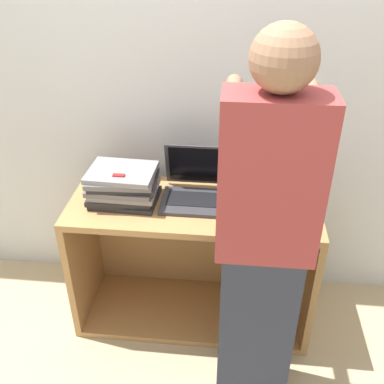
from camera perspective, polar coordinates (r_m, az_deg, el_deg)
name	(u,v)px	position (r m, az deg, el deg)	size (l,w,h in m)	color
ground_plane	(189,346)	(2.67, -0.43, -18.96)	(12.00, 12.00, 0.00)	tan
wall_back	(200,102)	(2.48, 1.08, 11.31)	(8.00, 0.05, 2.40)	silver
cart	(195,253)	(2.63, 0.34, -7.80)	(1.30, 0.53, 0.79)	#A87A47
laptop_open	(195,189)	(2.35, 0.33, 0.34)	(0.34, 0.32, 0.27)	#333338
laptop_stack_left	(123,185)	(2.34, -8.73, 0.89)	(0.36, 0.28, 0.18)	#232326
laptop_stack_right	(265,197)	(2.29, 9.26, -0.68)	(0.35, 0.27, 0.13)	#232326
person	(264,242)	(1.90, 9.16, -6.27)	(0.40, 0.54, 1.79)	#2D3342
inventory_tag	(119,175)	(2.24, -9.29, 2.11)	(0.06, 0.02, 0.01)	red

